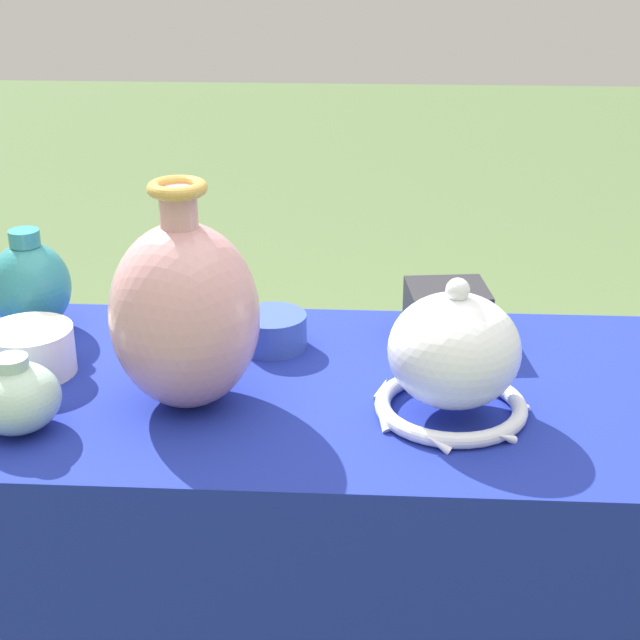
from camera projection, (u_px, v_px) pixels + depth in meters
display_table at (357, 449)px, 1.45m from camera, size 1.30×0.56×0.79m
vase_tall_bulbous at (185, 313)px, 1.32m from camera, size 0.20×0.20×0.32m
vase_dome_bell at (454, 359)px, 1.31m from camera, size 0.22×0.22×0.20m
mosaic_tile_box at (447, 314)px, 1.55m from camera, size 0.14×0.13×0.09m
pot_squat_ivory at (30, 351)px, 1.45m from camera, size 0.13×0.13×0.07m
jar_round_celadon at (16, 397)px, 1.29m from camera, size 0.12×0.12×0.11m
pot_squat_cobalt at (272, 331)px, 1.53m from camera, size 0.11×0.11×0.05m
jar_round_teal at (30, 285)px, 1.58m from camera, size 0.13×0.13×0.17m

